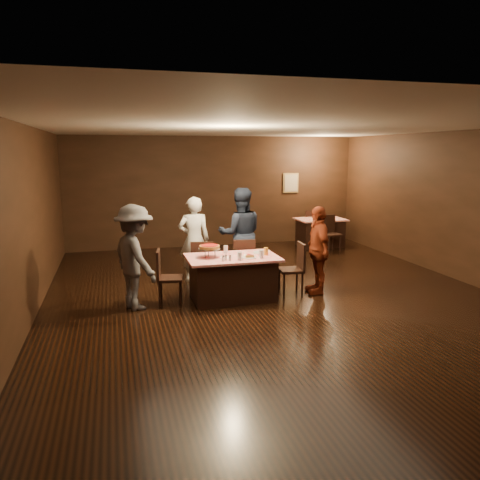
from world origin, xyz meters
name	(u,v)px	position (x,y,z in m)	size (l,w,h in m)	color
room	(277,178)	(0.00, 0.01, 2.14)	(10.00, 10.04, 3.02)	black
main_table	(233,278)	(-0.75, 0.14, 0.39)	(1.60, 1.00, 0.77)	red
back_table	(320,233)	(2.74, 4.07, 0.39)	(1.30, 0.90, 0.77)	red
chair_far_left	(202,265)	(-1.15, 0.89, 0.47)	(0.42, 0.42, 0.95)	black
chair_far_right	(243,262)	(-0.35, 0.89, 0.47)	(0.42, 0.42, 0.95)	black
chair_end_left	(170,277)	(-1.85, 0.14, 0.47)	(0.42, 0.42, 0.95)	black
chair_end_right	(291,269)	(0.35, 0.14, 0.47)	(0.42, 0.42, 0.95)	black
chair_back_near	(331,234)	(2.74, 3.37, 0.47)	(0.42, 0.42, 0.95)	black
chair_back_far	(311,226)	(2.74, 4.67, 0.47)	(0.42, 0.42, 0.95)	black
diner_white_jacket	(194,240)	(-1.21, 1.46, 0.86)	(0.62, 0.41, 1.71)	silver
diner_navy_hoodie	(240,234)	(-0.26, 1.40, 0.94)	(0.91, 0.71, 1.87)	#192032
diner_grey_knit	(135,257)	(-2.43, 0.07, 0.87)	(1.13, 0.65, 1.74)	#4F4F53
diner_red_shirt	(318,250)	(0.86, 0.11, 0.81)	(0.95, 0.39, 1.62)	maroon
pizza_stand	(209,247)	(-1.15, 0.19, 0.95)	(0.38, 0.38, 0.22)	black
plate_with_slice	(249,256)	(-0.50, -0.04, 0.80)	(0.25, 0.25, 0.06)	white
plate_empty	(260,253)	(-0.20, 0.29, 0.78)	(0.25, 0.25, 0.01)	white
glass_front_left	(240,256)	(-0.70, -0.16, 0.84)	(0.08, 0.08, 0.14)	silver
glass_front_right	(261,254)	(-0.30, -0.11, 0.84)	(0.08, 0.08, 0.14)	silver
glass_amber	(266,251)	(-0.15, 0.09, 0.84)	(0.08, 0.08, 0.14)	#BF7F26
glass_back	(226,249)	(-0.80, 0.44, 0.84)	(0.08, 0.08, 0.14)	silver
condiments	(226,258)	(-0.93, -0.14, 0.82)	(0.17, 0.10, 0.09)	silver
napkin_center	(249,255)	(-0.45, 0.14, 0.77)	(0.16, 0.16, 0.01)	white
napkin_left	(225,257)	(-0.90, 0.09, 0.77)	(0.16, 0.16, 0.01)	white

